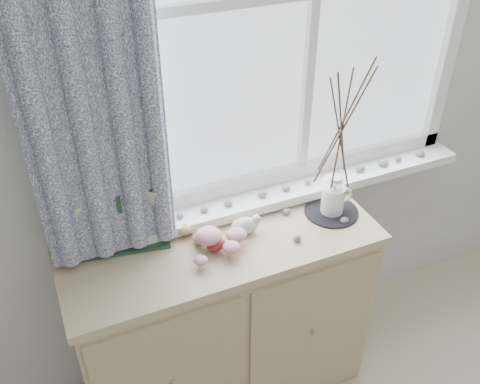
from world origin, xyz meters
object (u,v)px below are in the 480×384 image
Objects in this scene: twig_pitcher at (342,124)px; sideboard at (225,321)px; toadstool_cluster at (219,240)px; botanical_book at (123,224)px.

sideboard is at bearing -166.18° from twig_pitcher.
twig_pitcher is (0.47, 0.00, 0.82)m from sideboard.
twig_pitcher is at bearing 3.95° from toadstool_cluster.
toadstool_cluster is at bearing -12.93° from botanical_book.
toadstool_cluster is (0.31, -0.13, -0.08)m from botanical_book.
botanical_book reaches higher than sideboard.
botanical_book is 0.55× the size of twig_pitcher.
sideboard is 5.36× the size of toadstool_cluster.
sideboard is 0.48m from toadstool_cluster.
toadstool_cluster is at bearing -130.60° from sideboard.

